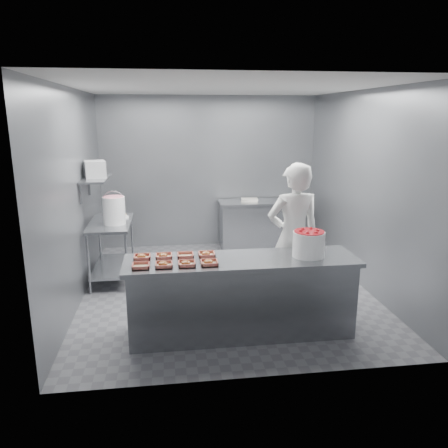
{
  "coord_description": "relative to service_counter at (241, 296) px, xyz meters",
  "views": [
    {
      "loc": [
        -0.8,
        -5.89,
        2.46
      ],
      "look_at": [
        -0.04,
        -0.2,
        1.01
      ],
      "focal_mm": 35.0,
      "sensor_mm": 36.0,
      "label": 1
    }
  ],
  "objects": [
    {
      "name": "tray_4",
      "position": [
        -1.1,
        0.14,
        0.47
      ],
      "size": [
        0.19,
        0.18,
        0.06
      ],
      "color": "tan",
      "rests_on": "service_counter"
    },
    {
      "name": "tray_7",
      "position": [
        -0.38,
        0.14,
        0.47
      ],
      "size": [
        0.19,
        0.18,
        0.06
      ],
      "color": "tan",
      "rests_on": "service_counter"
    },
    {
      "name": "prep_table",
      "position": [
        -1.65,
        1.95,
        0.14
      ],
      "size": [
        0.6,
        1.2,
        0.9
      ],
      "color": "slate",
      "rests_on": "ground"
    },
    {
      "name": "tray_6",
      "position": [
        -0.62,
        0.14,
        0.47
      ],
      "size": [
        0.19,
        0.18,
        0.04
      ],
      "color": "tan",
      "rests_on": "service_counter"
    },
    {
      "name": "wall_left",
      "position": [
        -2.0,
        1.35,
        0.95
      ],
      "size": [
        0.04,
        4.5,
        2.8
      ],
      "primitive_type": "cube",
      "color": "slate",
      "rests_on": "ground"
    },
    {
      "name": "bucket_lid",
      "position": [
        -1.54,
        2.17,
        0.46
      ],
      "size": [
        0.35,
        0.35,
        0.02
      ],
      "primitive_type": "cylinder",
      "rotation": [
        0.0,
        0.0,
        -0.27
      ],
      "color": "white",
      "rests_on": "prep_table"
    },
    {
      "name": "service_counter",
      "position": [
        0.0,
        0.0,
        0.0
      ],
      "size": [
        2.6,
        0.7,
        0.9
      ],
      "color": "slate",
      "rests_on": "ground"
    },
    {
      "name": "wall_shelf",
      "position": [
        -1.82,
        1.95,
        1.1
      ],
      "size": [
        0.35,
        0.9,
        0.03
      ],
      "primitive_type": "cube",
      "color": "slate",
      "rests_on": "wall_left"
    },
    {
      "name": "ceiling",
      "position": [
        0.0,
        1.35,
        2.35
      ],
      "size": [
        4.5,
        4.5,
        0.0
      ],
      "primitive_type": "plane",
      "rotation": [
        3.14,
        0.0,
        0.0
      ],
      "color": "white",
      "rests_on": "wall_back"
    },
    {
      "name": "paper_stack",
      "position": [
        0.71,
        3.25,
        0.47
      ],
      "size": [
        0.34,
        0.28,
        0.05
      ],
      "primitive_type": "cube",
      "rotation": [
        0.0,
        0.0,
        -0.2
      ],
      "color": "silver",
      "rests_on": "back_counter"
    },
    {
      "name": "wall_right",
      "position": [
        2.0,
        1.35,
        0.95
      ],
      "size": [
        0.04,
        4.5,
        2.8
      ],
      "primitive_type": "cube",
      "color": "slate",
      "rests_on": "ground"
    },
    {
      "name": "tray_0",
      "position": [
        -1.1,
        -0.14,
        0.47
      ],
      "size": [
        0.19,
        0.18,
        0.04
      ],
      "color": "tan",
      "rests_on": "service_counter"
    },
    {
      "name": "tray_1",
      "position": [
        -0.86,
        -0.14,
        0.47
      ],
      "size": [
        0.19,
        0.18,
        0.06
      ],
      "color": "tan",
      "rests_on": "service_counter"
    },
    {
      "name": "worker",
      "position": [
        0.77,
        0.6,
        0.49
      ],
      "size": [
        0.73,
        0.52,
        1.89
      ],
      "primitive_type": "imported",
      "rotation": [
        0.0,
        0.0,
        3.25
      ],
      "color": "white",
      "rests_on": "ground"
    },
    {
      "name": "tray_5",
      "position": [
        -0.86,
        0.14,
        0.47
      ],
      "size": [
        0.19,
        0.18,
        0.06
      ],
      "color": "tan",
      "rests_on": "service_counter"
    },
    {
      "name": "back_counter",
      "position": [
        0.9,
        3.25,
        -0.0
      ],
      "size": [
        1.5,
        0.6,
        0.9
      ],
      "color": "slate",
      "rests_on": "ground"
    },
    {
      "name": "appliance",
      "position": [
        -1.82,
        1.97,
        1.23
      ],
      "size": [
        0.35,
        0.38,
        0.24
      ],
      "primitive_type": "cube",
      "rotation": [
        0.0,
        0.0,
        0.23
      ],
      "color": "gray",
      "rests_on": "wall_shelf"
    },
    {
      "name": "tray_2",
      "position": [
        -0.62,
        -0.14,
        0.47
      ],
      "size": [
        0.19,
        0.18,
        0.06
      ],
      "color": "tan",
      "rests_on": "service_counter"
    },
    {
      "name": "tray_3",
      "position": [
        -0.38,
        -0.14,
        0.47
      ],
      "size": [
        0.19,
        0.18,
        0.06
      ],
      "color": "tan",
      "rests_on": "service_counter"
    },
    {
      "name": "wall_back",
      "position": [
        0.0,
        3.6,
        0.95
      ],
      "size": [
        4.0,
        0.04,
        2.8
      ],
      "primitive_type": "cube",
      "color": "slate",
      "rests_on": "ground"
    },
    {
      "name": "strawberry_tub",
      "position": [
        0.76,
        -0.02,
        0.6
      ],
      "size": [
        0.36,
        0.36,
        0.3
      ],
      "color": "white",
      "rests_on": "service_counter"
    },
    {
      "name": "glaze_bucket",
      "position": [
        -1.57,
        1.81,
        0.66
      ],
      "size": [
        0.34,
        0.32,
        0.49
      ],
      "color": "white",
      "rests_on": "prep_table"
    },
    {
      "name": "rag",
      "position": [
        -1.53,
        2.38,
        0.46
      ],
      "size": [
        0.18,
        0.17,
        0.02
      ],
      "primitive_type": "cube",
      "rotation": [
        0.0,
        0.0,
        0.25
      ],
      "color": "#CCB28C",
      "rests_on": "prep_table"
    },
    {
      "name": "floor",
      "position": [
        0.0,
        1.35,
        -0.45
      ],
      "size": [
        4.5,
        4.5,
        0.0
      ],
      "primitive_type": "plane",
      "color": "#4C4C51",
      "rests_on": "ground"
    }
  ]
}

